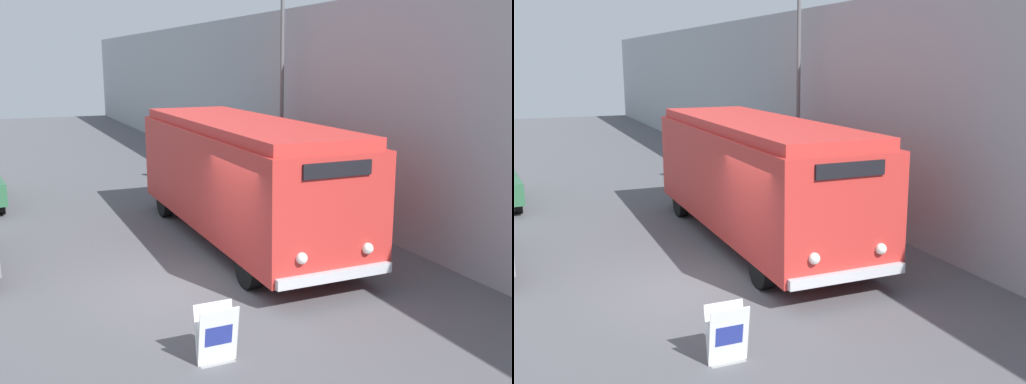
# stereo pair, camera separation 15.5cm
# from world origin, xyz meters

# --- Properties ---
(ground_plane) EXTENTS (80.00, 80.00, 0.00)m
(ground_plane) POSITION_xyz_m (0.00, 0.00, 0.00)
(ground_plane) COLOR #56565B
(building_wall_right) EXTENTS (0.30, 60.00, 6.12)m
(building_wall_right) POSITION_xyz_m (5.72, 10.00, 3.06)
(building_wall_right) COLOR #9EA3A8
(building_wall_right) RESTS_ON ground_plane
(vintage_bus) EXTENTS (2.60, 9.16, 3.08)m
(vintage_bus) POSITION_xyz_m (2.23, 2.67, 1.73)
(vintage_bus) COLOR black
(vintage_bus) RESTS_ON ground_plane
(sign_board) EXTENTS (0.62, 0.35, 0.93)m
(sign_board) POSITION_xyz_m (-0.59, -3.07, 0.45)
(sign_board) COLOR gray
(sign_board) RESTS_ON ground_plane
(streetlamp) EXTENTS (0.36, 0.36, 6.90)m
(streetlamp) POSITION_xyz_m (4.86, 5.68, 4.43)
(streetlamp) COLOR #595E60
(streetlamp) RESTS_ON ground_plane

